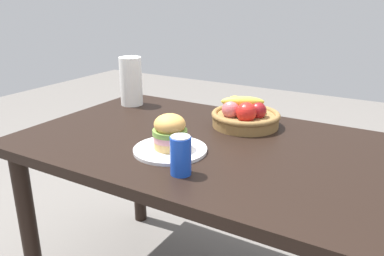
{
  "coord_description": "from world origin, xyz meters",
  "views": [
    {
      "loc": [
        0.67,
        -1.22,
        1.28
      ],
      "look_at": [
        -0.02,
        -0.05,
        0.81
      ],
      "focal_mm": 36.15,
      "sensor_mm": 36.0,
      "label": 1
    }
  ],
  "objects_px": {
    "soda_can": "(181,155)",
    "paper_towel_roll": "(131,81)",
    "plate": "(170,150)",
    "fruit_basket": "(245,115)",
    "sandwich": "(170,132)"
  },
  "relations": [
    {
      "from": "soda_can",
      "to": "paper_towel_roll",
      "type": "xyz_separation_m",
      "value": [
        -0.64,
        0.55,
        0.06
      ]
    },
    {
      "from": "plate",
      "to": "fruit_basket",
      "type": "height_order",
      "value": "fruit_basket"
    },
    {
      "from": "sandwich",
      "to": "soda_can",
      "type": "xyz_separation_m",
      "value": [
        0.13,
        -0.14,
        -0.01
      ]
    },
    {
      "from": "sandwich",
      "to": "soda_can",
      "type": "relative_size",
      "value": 1.01
    },
    {
      "from": "fruit_basket",
      "to": "plate",
      "type": "bearing_deg",
      "value": -106.89
    },
    {
      "from": "plate",
      "to": "soda_can",
      "type": "xyz_separation_m",
      "value": [
        0.13,
        -0.14,
        0.06
      ]
    },
    {
      "from": "plate",
      "to": "fruit_basket",
      "type": "bearing_deg",
      "value": 73.11
    },
    {
      "from": "soda_can",
      "to": "fruit_basket",
      "type": "distance_m",
      "value": 0.53
    },
    {
      "from": "plate",
      "to": "soda_can",
      "type": "bearing_deg",
      "value": -46.39
    },
    {
      "from": "paper_towel_roll",
      "to": "soda_can",
      "type": "bearing_deg",
      "value": -40.98
    },
    {
      "from": "sandwich",
      "to": "fruit_basket",
      "type": "xyz_separation_m",
      "value": [
        0.12,
        0.39,
        -0.03
      ]
    },
    {
      "from": "plate",
      "to": "sandwich",
      "type": "bearing_deg",
      "value": 75.96
    },
    {
      "from": "soda_can",
      "to": "paper_towel_roll",
      "type": "bearing_deg",
      "value": 139.02
    },
    {
      "from": "fruit_basket",
      "to": "soda_can",
      "type": "bearing_deg",
      "value": -88.85
    },
    {
      "from": "sandwich",
      "to": "soda_can",
      "type": "height_order",
      "value": "sandwich"
    }
  ]
}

